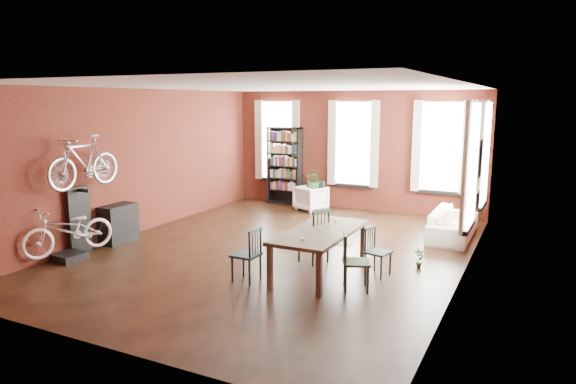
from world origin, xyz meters
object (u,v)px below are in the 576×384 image
Objects in this scene: white_armchair at (311,197)px; plant_stand at (315,199)px; dining_table at (320,252)px; console_table at (119,223)px; bicycle_floor at (67,209)px; bike_trainer at (70,257)px; dining_chair_b at (314,236)px; dining_chair_c at (356,262)px; dining_chair_d at (378,252)px; dining_chair_a at (246,255)px; cream_sofa at (453,219)px; bookshelf at (285,166)px.

plant_stand is at bearing -67.01° from white_armchair.
console_table is at bearing -178.75° from dining_table.
bike_trainer is at bearing -142.10° from bicycle_floor.
dining_chair_c is at bearing 72.32° from dining_chair_b.
dining_table is at bearing -65.55° from plant_stand.
bicycle_floor reaches higher than plant_stand.
plant_stand is (-3.15, 4.56, -0.15)m from dining_chair_d.
dining_chair_b reaches higher than dining_chair_a.
dining_chair_a is at bearing 0.40° from dining_chair_b.
dining_table is at bearing 136.06° from dining_chair_a.
dining_chair_d is 1.60× the size of plant_stand.
console_table is at bearing 107.91° from dining_chair_d.
dining_chair_d reaches higher than cream_sofa.
dining_table is 4.34× the size of plant_stand.
bicycle_floor is (-3.48, -0.53, 0.54)m from dining_chair_a.
bookshelf is at bearing -124.64° from dining_chair_b.
dining_chair_d is 1.12× the size of white_armchair.
dining_chair_a is 3.56m from bicycle_floor.
bike_trainer is (-5.26, -0.95, -0.38)m from dining_chair_c.
dining_chair_b is at bearing 145.23° from cream_sofa.
dining_table is 2.21× the size of dining_chair_b.
dining_chair_a is 0.53× the size of bicycle_floor.
dining_chair_d is 3.19m from cream_sofa.
dining_chair_b reaches higher than plant_stand.
console_table is (-0.10, 1.37, 0.33)m from bike_trainer.
bookshelf is (-4.09, 5.62, 0.65)m from dining_chair_c.
bicycle_floor reaches higher than dining_table.
white_armchair is (-1.28, 5.54, -0.08)m from dining_chair_a.
bookshelf is 5.28m from cream_sofa.
plant_stand is at bearing -165.48° from dining_chair_a.
dining_chair_b is at bearing 95.70° from dining_chair_d.
dining_chair_d reaches higher than plant_stand.
bicycle_floor reaches higher than dining_chair_c.
dining_chair_c is 5.35m from bicycle_floor.
dining_chair_d is at bearing 166.35° from cream_sofa.
bicycle_floor reaches higher than console_table.
dining_chair_c reaches higher than plant_stand.
cream_sofa is at bearing 0.08° from dining_chair_d.
plant_stand is at bearing -13.04° from bookshelf.
dining_chair_c is 0.83m from dining_chair_d.
white_armchair is at bearing -24.97° from bookshelf.
dining_chair_a is 5.93m from plant_stand.
console_table is at bearing 112.31° from bicycle_floor.
console_table reaches higher than bike_trainer.
cream_sofa is (2.03, 2.92, -0.09)m from dining_chair_b.
bookshelf reaches higher than dining_chair_b.
bicycle_floor is at bearing 128.57° from cream_sofa.
dining_table reaches higher than plant_stand.
plant_stand reaches higher than bike_trainer.
dining_chair_a is at bearing 137.22° from dining_chair_d.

